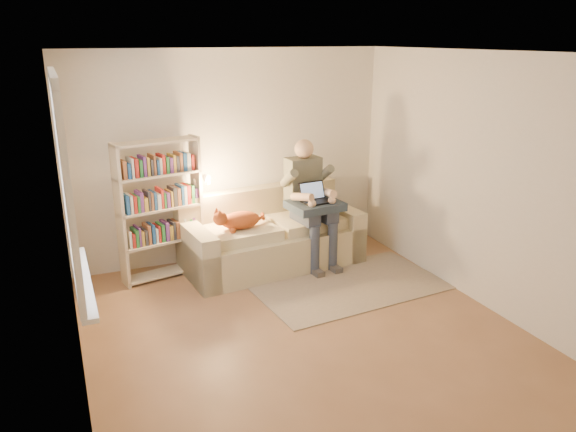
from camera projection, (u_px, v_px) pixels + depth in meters
name	position (u px, v px, depth m)	size (l,w,h in m)	color
floor	(305.00, 334.00, 5.39)	(4.50, 4.50, 0.00)	#895E3E
ceiling	(308.00, 52.00, 4.60)	(4.00, 4.50, 0.02)	white
wall_left	(67.00, 233.00, 4.25)	(0.02, 4.50, 2.60)	silver
wall_right	(484.00, 182.00, 5.73)	(0.02, 4.50, 2.60)	silver
wall_back	(230.00, 157.00, 6.97)	(4.00, 0.02, 2.60)	silver
wall_front	(481.00, 314.00, 3.02)	(4.00, 0.02, 2.60)	silver
window	(72.00, 216.00, 4.42)	(0.12, 1.52, 1.69)	white
sofa	(271.00, 239.00, 6.94)	(2.24, 1.17, 0.92)	beige
person	(309.00, 196.00, 6.85)	(0.48, 0.71, 1.54)	#6B6D58
cat	(235.00, 221.00, 6.48)	(0.70, 0.29, 0.26)	#D06028
blanket	(317.00, 205.00, 6.76)	(0.61, 0.50, 0.09)	#263443
laptop	(317.00, 196.00, 6.74)	(0.36, 0.32, 0.29)	black
bookshelf	(160.00, 203.00, 6.42)	(1.12, 0.45, 1.64)	beige
rug	(349.00, 285.00, 6.42)	(2.13, 1.26, 0.01)	gray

